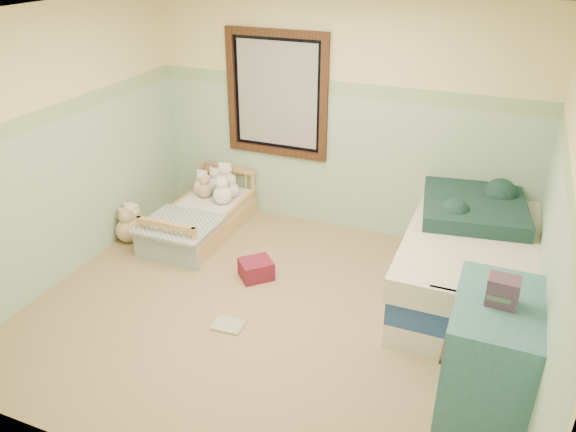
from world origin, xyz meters
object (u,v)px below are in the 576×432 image
at_px(plush_floor_cream, 133,226).
at_px(plush_floor_tan, 128,230).
at_px(floor_book, 228,325).
at_px(twin_bed_frame, 467,281).
at_px(dresser, 489,357).
at_px(toddler_bed_frame, 202,225).
at_px(red_pillow, 256,269).

relative_size(plush_floor_cream, plush_floor_tan, 1.06).
bearing_deg(plush_floor_cream, floor_book, -30.75).
height_order(plush_floor_cream, plush_floor_tan, plush_floor_cream).
xyz_separation_m(twin_bed_frame, dresser, (0.26, -1.44, 0.34)).
bearing_deg(plush_floor_tan, toddler_bed_frame, 36.55).
height_order(dresser, red_pillow, dresser).
relative_size(twin_bed_frame, red_pillow, 7.23).
bearing_deg(dresser, plush_floor_cream, 163.40).
bearing_deg(toddler_bed_frame, red_pillow, -32.33).
distance_m(plush_floor_tan, floor_book, 1.92).
height_order(red_pillow, floor_book, red_pillow).
xyz_separation_m(plush_floor_tan, floor_book, (1.69, -0.91, -0.12)).
relative_size(plush_floor_cream, twin_bed_frame, 0.13).
distance_m(toddler_bed_frame, plush_floor_cream, 0.74).
height_order(toddler_bed_frame, plush_floor_tan, plush_floor_tan).
relative_size(plush_floor_tan, dresser, 0.30).
xyz_separation_m(toddler_bed_frame, red_pillow, (0.95, -0.60, 0.00)).
relative_size(plush_floor_cream, dresser, 0.32).
relative_size(red_pillow, floor_book, 1.15).
relative_size(plush_floor_tan, red_pillow, 0.89).
bearing_deg(red_pillow, floor_book, -82.48).
bearing_deg(toddler_bed_frame, dresser, -25.65).
height_order(twin_bed_frame, floor_book, twin_bed_frame).
bearing_deg(plush_floor_cream, plush_floor_tan, -90.00).
relative_size(toddler_bed_frame, red_pillow, 4.69).
distance_m(twin_bed_frame, red_pillow, 1.99).
bearing_deg(twin_bed_frame, floor_book, -143.90).
xyz_separation_m(twin_bed_frame, red_pillow, (-1.91, -0.54, -0.02)).
xyz_separation_m(toddler_bed_frame, twin_bed_frame, (2.86, -0.06, 0.02)).
bearing_deg(plush_floor_tan, dresser, -15.28).
bearing_deg(floor_book, plush_floor_cream, 144.33).
bearing_deg(plush_floor_tan, floor_book, -28.34).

